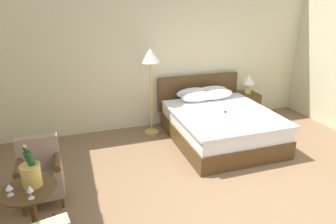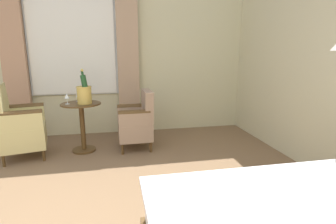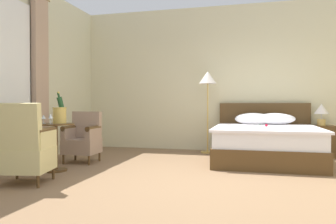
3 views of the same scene
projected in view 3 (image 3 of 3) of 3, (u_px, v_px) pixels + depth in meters
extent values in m
plane|color=brown|center=(211.00, 183.00, 4.19)|extent=(7.99, 7.99, 0.00)
cube|color=beige|center=(228.00, 79.00, 7.12)|extent=(6.61, 0.12, 3.14)
cube|color=white|center=(0.00, 58.00, 4.94)|extent=(0.02, 1.36, 1.95)
cube|color=tan|center=(40.00, 80.00, 5.80)|extent=(0.10, 0.36, 2.88)
cube|color=#4F361A|center=(266.00, 152.00, 5.77)|extent=(1.72, 2.06, 0.32)
cube|color=white|center=(266.00, 136.00, 5.77)|extent=(1.67, 2.00, 0.25)
cube|color=white|center=(266.00, 128.00, 5.70)|extent=(1.76, 1.94, 0.04)
cube|color=#4F361A|center=(264.00, 120.00, 6.80)|extent=(1.81, 0.08, 0.71)
ellipsoid|color=white|center=(254.00, 118.00, 6.66)|extent=(0.73, 0.25, 0.23)
ellipsoid|color=white|center=(275.00, 118.00, 6.55)|extent=(0.73, 0.23, 0.23)
ellipsoid|color=white|center=(254.00, 119.00, 6.41)|extent=(0.73, 0.24, 0.23)
ellipsoid|color=white|center=(276.00, 119.00, 6.31)|extent=(0.73, 0.27, 0.23)
cylinder|color=#2D6628|center=(260.00, 126.00, 5.77)|extent=(0.21, 0.23, 0.01)
sphere|color=red|center=(266.00, 125.00, 5.64)|extent=(0.05, 0.05, 0.05)
ellipsoid|color=#33702D|center=(260.00, 125.00, 6.03)|extent=(0.05, 0.03, 0.01)
cube|color=white|center=(261.00, 126.00, 5.69)|extent=(0.09, 0.12, 0.00)
cube|color=#4F361A|center=(321.00, 141.00, 6.30)|extent=(0.48, 0.42, 0.60)
sphere|color=tan|center=(335.00, 134.00, 6.24)|extent=(0.02, 0.02, 0.02)
cylinder|color=tan|center=(321.00, 122.00, 6.30)|extent=(0.15, 0.15, 0.12)
cylinder|color=#B7B2A8|center=(321.00, 116.00, 6.29)|extent=(0.02, 0.02, 0.10)
cone|color=silver|center=(321.00, 109.00, 6.29)|extent=(0.27, 0.27, 0.20)
cylinder|color=tan|center=(208.00, 152.00, 6.82)|extent=(0.28, 0.28, 0.03)
cylinder|color=tan|center=(208.00, 118.00, 6.80)|extent=(0.03, 0.03, 1.41)
cone|color=silver|center=(208.00, 77.00, 6.79)|extent=(0.36, 0.36, 0.26)
cylinder|color=#4F361A|center=(56.00, 170.00, 4.94)|extent=(0.34, 0.34, 0.03)
cylinder|color=#4F361A|center=(55.00, 148.00, 4.93)|extent=(0.07, 0.07, 0.70)
cylinder|color=#4F361A|center=(55.00, 124.00, 4.92)|extent=(0.56, 0.56, 0.02)
cylinder|color=tan|center=(60.00, 115.00, 4.97)|extent=(0.20, 0.20, 0.24)
torus|color=tan|center=(60.00, 108.00, 4.97)|extent=(0.21, 0.21, 0.02)
cylinder|color=white|center=(60.00, 109.00, 4.97)|extent=(0.18, 0.18, 0.03)
cylinder|color=#1E4723|center=(61.00, 106.00, 4.98)|extent=(0.12, 0.11, 0.29)
cylinder|color=#193D1E|center=(58.00, 95.00, 4.96)|extent=(0.04, 0.04, 0.08)
sphere|color=gold|center=(58.00, 93.00, 4.96)|extent=(0.04, 0.04, 0.04)
cylinder|color=white|center=(44.00, 123.00, 4.91)|extent=(0.07, 0.07, 0.01)
cylinder|color=white|center=(44.00, 121.00, 4.91)|extent=(0.01, 0.01, 0.06)
cone|color=white|center=(44.00, 117.00, 4.91)|extent=(0.07, 0.07, 0.06)
cylinder|color=white|center=(51.00, 124.00, 4.74)|extent=(0.06, 0.06, 0.01)
cylinder|color=white|center=(51.00, 121.00, 4.74)|extent=(0.01, 0.01, 0.08)
cone|color=white|center=(51.00, 116.00, 4.74)|extent=(0.07, 0.07, 0.07)
cylinder|color=#4F361A|center=(63.00, 159.00, 5.52)|extent=(0.04, 0.04, 0.16)
cylinder|color=#4F361A|center=(89.00, 160.00, 5.41)|extent=(0.04, 0.04, 0.16)
cylinder|color=#4F361A|center=(75.00, 156.00, 5.92)|extent=(0.04, 0.04, 0.16)
cylinder|color=#4F361A|center=(100.00, 157.00, 5.81)|extent=(0.04, 0.04, 0.16)
cube|color=gray|center=(82.00, 146.00, 5.66)|extent=(0.56, 0.50, 0.25)
cube|color=gray|center=(87.00, 125.00, 5.84)|extent=(0.53, 0.14, 0.47)
cube|color=gray|center=(69.00, 133.00, 5.69)|extent=(0.10, 0.45, 0.19)
cylinder|color=#4F361A|center=(69.00, 128.00, 5.68)|extent=(0.10, 0.45, 0.09)
cube|color=gray|center=(93.00, 134.00, 5.58)|extent=(0.10, 0.45, 0.19)
cylinder|color=#4F361A|center=(93.00, 128.00, 5.58)|extent=(0.10, 0.45, 0.09)
cylinder|color=#4F361A|center=(53.00, 173.00, 4.39)|extent=(0.04, 0.04, 0.16)
cylinder|color=#4F361A|center=(17.00, 173.00, 4.42)|extent=(0.04, 0.04, 0.16)
cylinder|color=#4F361A|center=(38.00, 182.00, 3.93)|extent=(0.04, 0.04, 0.16)
cube|color=#CCBF7F|center=(27.00, 160.00, 4.17)|extent=(0.68, 0.65, 0.29)
cube|color=#CCBF7F|center=(18.00, 127.00, 3.94)|extent=(0.57, 0.28, 0.58)
cube|color=#CCBF7F|center=(46.00, 139.00, 4.17)|extent=(0.19, 0.51, 0.22)
cylinder|color=#4F361A|center=(46.00, 131.00, 4.17)|extent=(0.19, 0.51, 0.09)
cube|color=#CCBF7F|center=(9.00, 139.00, 4.19)|extent=(0.19, 0.51, 0.22)
cylinder|color=#4F361A|center=(9.00, 131.00, 4.19)|extent=(0.19, 0.51, 0.09)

